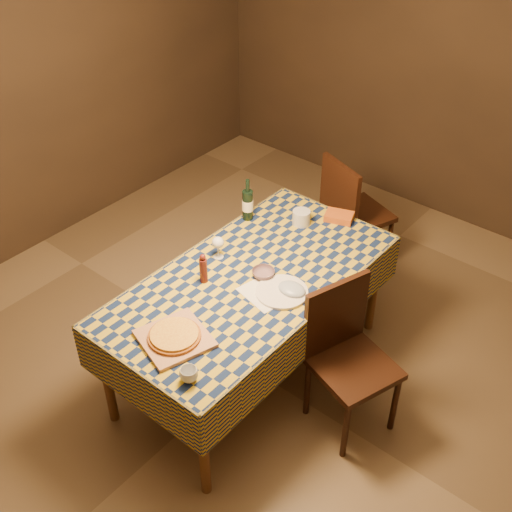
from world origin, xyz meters
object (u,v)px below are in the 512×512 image
object	(u,v)px
pizza	(174,335)
chair_right	(346,350)
cutting_board	(175,339)
wine_bottle	(248,204)
white_plate	(282,292)
dining_table	(251,288)
bowl	(263,273)
chair_far	(350,209)

from	to	relation	value
pizza	chair_right	xyz separation A→B (m)	(0.60, 0.72, -0.28)
cutting_board	wine_bottle	distance (m)	1.19
wine_bottle	white_plate	xyz separation A→B (m)	(0.64, -0.46, -0.10)
dining_table	wine_bottle	bearing A→B (deg)	131.69
pizza	bowl	bearing A→B (deg)	88.27
white_plate	cutting_board	bearing A→B (deg)	-106.94
cutting_board	wine_bottle	size ratio (longest dim) A/B	1.15
white_plate	chair_far	xyz separation A→B (m)	(-0.37, 1.31, -0.26)
wine_bottle	chair_far	world-z (taller)	wine_bottle
bowl	white_plate	world-z (taller)	bowl
pizza	wine_bottle	xyz separation A→B (m)	(-0.44, 1.11, 0.07)
chair_right	cutting_board	bearing A→B (deg)	-129.88
dining_table	cutting_board	world-z (taller)	cutting_board
pizza	chair_far	size ratio (longest dim) A/B	0.31
pizza	wine_bottle	world-z (taller)	wine_bottle
bowl	wine_bottle	world-z (taller)	wine_bottle
pizza	chair_right	world-z (taller)	chair_right
white_plate	chair_right	world-z (taller)	chair_right
pizza	white_plate	distance (m)	0.68
dining_table	white_plate	distance (m)	0.24
bowl	chair_far	size ratio (longest dim) A/B	0.14
dining_table	cutting_board	size ratio (longest dim) A/B	5.52
bowl	dining_table	bearing A→B (deg)	-128.52
pizza	wine_bottle	bearing A→B (deg)	111.69
bowl	white_plate	bearing A→B (deg)	-16.26
dining_table	wine_bottle	world-z (taller)	wine_bottle
pizza	chair_right	bearing A→B (deg)	50.12
cutting_board	chair_right	xyz separation A→B (m)	(0.60, 0.72, -0.26)
dining_table	pizza	world-z (taller)	pizza
cutting_board	white_plate	xyz separation A→B (m)	(0.20, 0.65, -0.00)
cutting_board	wine_bottle	bearing A→B (deg)	111.69
dining_table	cutting_board	bearing A→B (deg)	-87.67
cutting_board	white_plate	distance (m)	0.68
chair_right	pizza	bearing A→B (deg)	-129.88
cutting_board	chair_far	world-z (taller)	chair_far
chair_right	white_plate	bearing A→B (deg)	-169.54
dining_table	chair_right	world-z (taller)	chair_right
bowl	chair_right	xyz separation A→B (m)	(0.58, 0.02, -0.27)
pizza	chair_far	distance (m)	1.99
cutting_board	white_plate	world-z (taller)	cutting_board
white_plate	pizza	bearing A→B (deg)	-106.94
bowl	chair_right	world-z (taller)	chair_right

